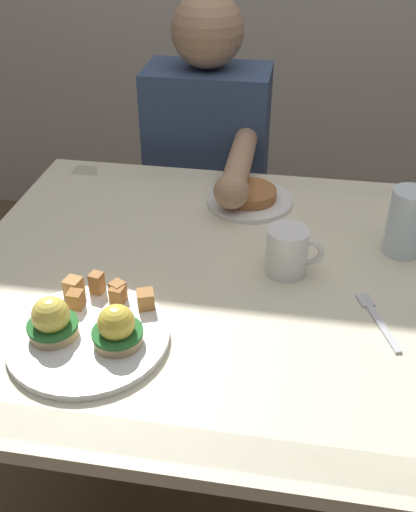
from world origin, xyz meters
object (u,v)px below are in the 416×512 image
fork (376,318)px  side_plate (250,198)px  eggs_benedict_plate (88,329)px  coffee_mug (288,250)px  diner_person (207,175)px  dining_table (261,320)px  water_glass_extra (405,226)px

fork → side_plate: 0.46m
eggs_benedict_plate → side_plate: size_ratio=1.35×
eggs_benedict_plate → coffee_mug: bearing=38.3°
coffee_mug → diner_person: diner_person is taller
dining_table → coffee_mug: (0.04, 0.03, 0.16)m
diner_person → water_glass_extra: bearing=-44.0°
coffee_mug → water_glass_extra: size_ratio=0.80×
dining_table → eggs_benedict_plate: (-0.27, -0.22, 0.13)m
dining_table → eggs_benedict_plate: size_ratio=4.44×
dining_table → side_plate: 0.32m
dining_table → coffee_mug: bearing=36.9°
coffee_mug → diner_person: (-0.25, 0.57, -0.14)m
coffee_mug → fork: (0.16, -0.12, -0.05)m
dining_table → fork: bearing=-23.0°
coffee_mug → side_plate: size_ratio=0.56×
water_glass_extra → fork: bearing=-105.7°
coffee_mug → side_plate: 0.28m
eggs_benedict_plate → fork: size_ratio=1.77×
water_glass_extra → coffee_mug: bearing=-154.3°
eggs_benedict_plate → coffee_mug: coffee_mug is taller
diner_person → dining_table: bearing=-70.6°
water_glass_extra → dining_table: bearing=-152.5°
coffee_mug → eggs_benedict_plate: bearing=-141.7°
side_plate → fork: bearing=-55.3°
water_glass_extra → side_plate: 0.36m
diner_person → side_plate: bearing=-63.7°
coffee_mug → fork: 0.21m
side_plate → eggs_benedict_plate: bearing=-112.8°
diner_person → coffee_mug: bearing=-66.2°
eggs_benedict_plate → water_glass_extra: water_glass_extra is taller
eggs_benedict_plate → fork: bearing=15.5°
side_plate → water_glass_extra: bearing=-25.2°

